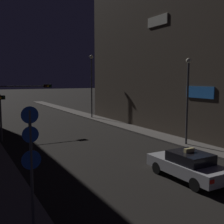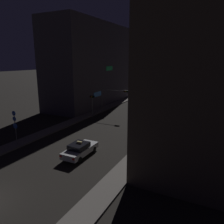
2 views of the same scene
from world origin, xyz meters
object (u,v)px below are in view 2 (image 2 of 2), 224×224
object	(u,v)px
sign_pole_left	(15,125)
taxi	(80,149)
traffic_light_overhead	(112,96)
traffic_light_left_kerb	(92,102)
street_lamp_near_block	(144,112)
street_lamp_far_block	(175,85)

from	to	relation	value
sign_pole_left	taxi	bearing A→B (deg)	8.02
traffic_light_overhead	traffic_light_left_kerb	distance (m)	4.03
sign_pole_left	street_lamp_near_block	world-z (taller)	street_lamp_near_block
traffic_light_overhead	street_lamp_far_block	world-z (taller)	street_lamp_far_block
sign_pole_left	street_lamp_near_block	bearing A→B (deg)	26.47
taxi	street_lamp_near_block	world-z (taller)	street_lamp_near_block
street_lamp_far_block	traffic_light_overhead	bearing A→B (deg)	-151.47
sign_pole_left	traffic_light_left_kerb	bearing A→B (deg)	86.53
taxi	traffic_light_left_kerb	size ratio (longest dim) A/B	1.16
taxi	traffic_light_overhead	size ratio (longest dim) A/B	0.84
sign_pole_left	street_lamp_far_block	bearing A→B (deg)	61.16
street_lamp_near_block	street_lamp_far_block	size ratio (longest dim) A/B	0.81
traffic_light_left_kerb	sign_pole_left	size ratio (longest dim) A/B	0.95
street_lamp_near_block	street_lamp_far_block	world-z (taller)	street_lamp_far_block
street_lamp_far_block	taxi	bearing A→B (deg)	-102.55
traffic_light_left_kerb	taxi	bearing A→B (deg)	-62.80
taxi	street_lamp_far_block	bearing A→B (deg)	77.45
sign_pole_left	traffic_light_overhead	bearing A→B (deg)	80.33
taxi	street_lamp_far_block	world-z (taller)	street_lamp_far_block
taxi	street_lamp_far_block	distance (m)	23.45
traffic_light_overhead	street_lamp_near_block	xyz separation A→B (m)	(9.89, -11.73, 0.57)
traffic_light_overhead	traffic_light_left_kerb	bearing A→B (deg)	-123.63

